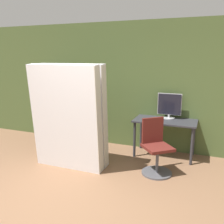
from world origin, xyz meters
TOP-DOWN VIEW (x-y plane):
  - ground_plane at (0.00, 0.00)m, footprint 16.00×16.00m
  - wall_back at (0.00, 2.83)m, footprint 8.00×0.06m
  - desk at (0.98, 2.49)m, footprint 1.22×0.62m
  - monitor at (1.02, 2.66)m, footprint 0.48×0.24m
  - office_chair at (0.97, 1.69)m, footprint 0.62×0.62m
  - bookshelf at (-1.59, 2.68)m, footprint 0.63×0.29m
  - mattress_near at (-0.53, 1.28)m, footprint 1.28×0.33m
  - mattress_far at (-0.53, 1.52)m, footprint 1.28×0.31m

SIDE VIEW (x-z plane):
  - ground_plane at x=0.00m, z-range 0.00..0.00m
  - office_chair at x=0.97m, z-range -0.08..0.87m
  - desk at x=0.98m, z-range 0.27..1.02m
  - bookshelf at x=-1.59m, z-range 0.02..1.66m
  - mattress_far at x=-0.53m, z-range 0.00..1.86m
  - mattress_near at x=-0.53m, z-range 0.00..1.86m
  - monitor at x=1.02m, z-range 0.75..1.26m
  - wall_back at x=0.00m, z-range 0.00..2.70m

